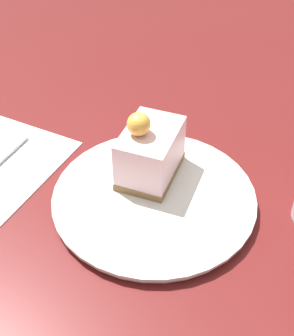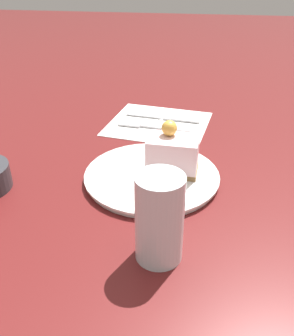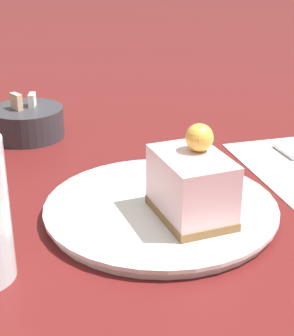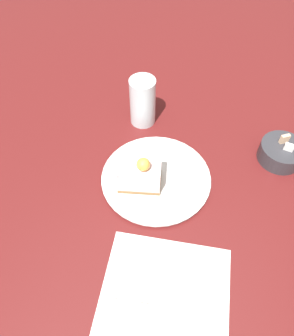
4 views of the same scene
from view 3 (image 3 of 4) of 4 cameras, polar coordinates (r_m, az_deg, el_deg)
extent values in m
plane|color=#5B1919|center=(0.54, 0.88, -6.86)|extent=(4.00, 4.00, 0.00)
cylinder|color=silver|center=(0.57, 1.40, -4.26)|extent=(0.23, 0.23, 0.01)
cylinder|color=silver|center=(0.57, 1.41, -3.89)|extent=(0.24, 0.24, 0.00)
cube|color=olive|center=(0.55, 4.57, -4.60)|extent=(0.07, 0.09, 0.01)
cube|color=silver|center=(0.53, 4.68, -1.58)|extent=(0.06, 0.09, 0.06)
sphere|color=#EFB747|center=(0.53, 5.34, 3.10)|extent=(0.03, 0.03, 0.03)
cube|color=silver|center=(0.75, 14.27, 1.75)|extent=(0.03, 0.05, 0.00)
cylinder|color=#333338|center=(0.80, -12.04, 4.54)|extent=(0.10, 0.10, 0.04)
cube|color=#D8B28C|center=(0.78, -13.12, 6.52)|extent=(0.01, 0.02, 0.02)
cube|color=white|center=(0.79, -11.59, 6.71)|extent=(0.02, 0.02, 0.02)
camera|label=1|loc=(0.84, -19.41, 30.72)|focal=50.00mm
camera|label=2|loc=(0.52, -70.86, 17.70)|focal=40.00mm
camera|label=4|loc=(0.84, 39.26, 41.45)|focal=35.00mm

